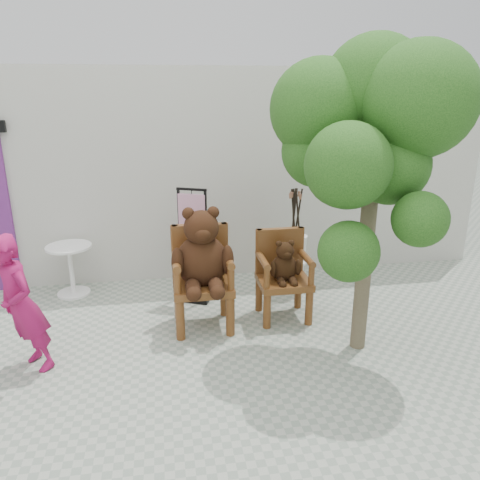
{
  "coord_description": "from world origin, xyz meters",
  "views": [
    {
      "loc": [
        -0.36,
        -3.97,
        2.73
      ],
      "look_at": [
        0.53,
        1.37,
        0.95
      ],
      "focal_mm": 35.0,
      "sensor_mm": 36.0,
      "label": 1
    }
  ],
  "objects": [
    {
      "name": "ground_plane",
      "position": [
        0.0,
        0.0,
        0.0
      ],
      "size": [
        60.0,
        60.0,
        0.0
      ],
      "primitive_type": "plane",
      "color": "#959B8A",
      "rests_on": "ground"
    },
    {
      "name": "back_wall",
      "position": [
        0.0,
        3.1,
        1.5
      ],
      "size": [
        9.0,
        1.0,
        3.0
      ],
      "primitive_type": "cube",
      "color": "beige",
      "rests_on": "ground"
    },
    {
      "name": "chair_big",
      "position": [
        0.04,
        1.05,
        0.83
      ],
      "size": [
        0.7,
        0.77,
        1.47
      ],
      "color": "#502C11",
      "rests_on": "ground"
    },
    {
      "name": "chair_small",
      "position": [
        1.03,
        1.16,
        0.63
      ],
      "size": [
        0.62,
        0.57,
        1.08
      ],
      "color": "#502C11",
      "rests_on": "ground"
    },
    {
      "name": "person",
      "position": [
        -1.77,
        0.42,
        0.72
      ],
      "size": [
        0.61,
        0.62,
        1.44
      ],
      "primitive_type": "imported",
      "rotation": [
        0.0,
        0.0,
        -0.85
      ],
      "color": "#9A124F",
      "rests_on": "ground"
    },
    {
      "name": "cafe_table",
      "position": [
        -1.65,
        2.25,
        0.44
      ],
      "size": [
        0.6,
        0.6,
        0.7
      ],
      "rotation": [
        0.0,
        0.0,
        0.42
      ],
      "color": "white",
      "rests_on": "ground"
    },
    {
      "name": "display_stand",
      "position": [
        -0.01,
        1.83,
        0.58
      ],
      "size": [
        0.55,
        0.5,
        1.51
      ],
      "rotation": [
        0.0,
        0.0,
        -0.42
      ],
      "color": "black",
      "rests_on": "ground"
    },
    {
      "name": "stool_bucket",
      "position": [
        1.38,
        1.83,
        0.64
      ],
      "size": [
        0.32,
        0.32,
        1.45
      ],
      "rotation": [
        0.0,
        0.0,
        -0.07
      ],
      "color": "white",
      "rests_on": "ground"
    },
    {
      "name": "tree",
      "position": [
        1.59,
        0.36,
        2.35
      ],
      "size": [
        1.81,
        1.73,
        3.24
      ],
      "rotation": [
        0.0,
        0.0,
        -0.15
      ],
      "color": "#493F2C",
      "rests_on": "ground"
    }
  ]
}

